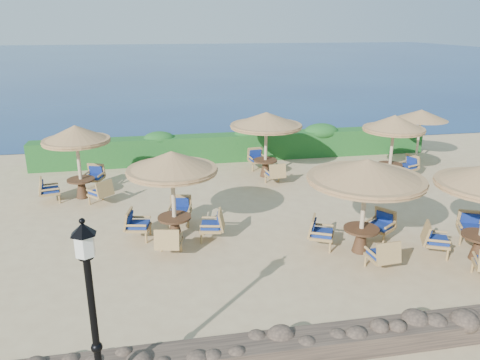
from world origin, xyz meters
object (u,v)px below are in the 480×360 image
cafe_set_5 (393,134)px  cafe_set_4 (266,128)px  cafe_set_1 (366,184)px  cafe_set_3 (77,150)px  extra_parasol (421,115)px  lamp_post (94,328)px  cafe_set_0 (173,182)px

cafe_set_5 → cafe_set_4: bearing=162.2°
cafe_set_1 → cafe_set_3: 9.92m
extra_parasol → cafe_set_5: 3.25m
cafe_set_5 → lamp_post: bearing=-135.9°
lamp_post → cafe_set_0: size_ratio=1.15×
cafe_set_0 → cafe_set_3: bearing=127.4°
lamp_post → extra_parasol: lamp_post is taller
cafe_set_1 → cafe_set_5: size_ratio=1.09×
lamp_post → cafe_set_0: lamp_post is taller
cafe_set_3 → cafe_set_0: bearing=-52.6°
cafe_set_4 → cafe_set_3: bearing=-170.6°
lamp_post → cafe_set_3: lamp_post is taller
cafe_set_0 → cafe_set_5: bearing=23.2°
cafe_set_1 → cafe_set_4: (-0.98, 6.97, 0.05)m
lamp_post → cafe_set_5: (10.17, 9.86, 0.36)m
cafe_set_1 → cafe_set_0: bearing=160.5°
cafe_set_1 → cafe_set_5: 6.60m
extra_parasol → cafe_set_3: size_ratio=0.89×
cafe_set_0 → cafe_set_4: 6.56m
cafe_set_4 → cafe_set_5: same height
extra_parasol → cafe_set_0: cafe_set_0 is taller
cafe_set_3 → cafe_set_1: bearing=-35.8°
cafe_set_0 → cafe_set_5: 9.41m
extra_parasol → cafe_set_4: (-7.11, -0.64, -0.14)m
cafe_set_0 → extra_parasol: bearing=27.8°
cafe_set_1 → cafe_set_5: same height
extra_parasol → cafe_set_4: size_ratio=0.83×
lamp_post → cafe_set_4: lamp_post is taller
extra_parasol → cafe_set_0: size_ratio=0.83×
lamp_post → cafe_set_1: 7.83m
cafe_set_3 → lamp_post: bearing=-81.2°
extra_parasol → cafe_set_0: 12.54m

